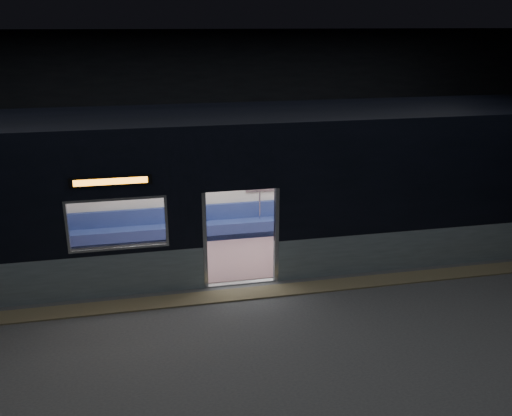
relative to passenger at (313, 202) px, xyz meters
name	(u,v)px	position (x,y,z in m)	size (l,w,h in m)	color
station_floor	(251,308)	(-2.33, -3.55, -0.84)	(24.00, 14.00, 0.01)	#47494C
station_envelope	(251,116)	(-2.33, -3.55, 2.82)	(24.00, 14.00, 5.00)	black
tactile_strip	(246,294)	(-2.33, -3.00, -0.82)	(22.80, 0.50, 0.03)	#8C7F59
metro_car	(229,179)	(-2.33, -1.00, 1.01)	(18.00, 3.04, 3.35)	#93A5B0
passenger	(313,202)	(0.00, 0.00, 0.00)	(0.47, 0.78, 1.47)	black
handbag	(315,210)	(-0.02, -0.25, -0.14)	(0.31, 0.26, 0.15)	black
transit_map	(268,176)	(-1.11, 0.31, 0.66)	(1.07, 0.03, 0.70)	white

